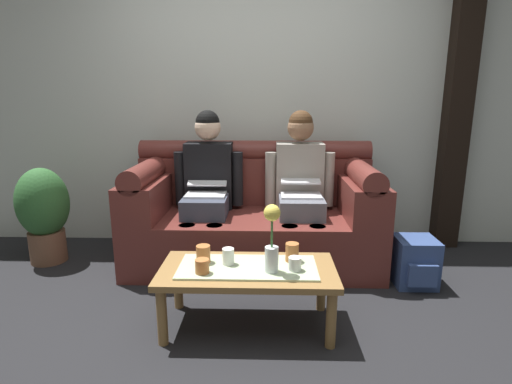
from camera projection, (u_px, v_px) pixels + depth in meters
ground_plane at (247, 342)px, 2.20m from camera, size 14.00×14.00×0.00m
back_wall_patterned at (256, 82)px, 3.52m from camera, size 6.00×0.12×2.90m
timber_pillar at (460, 81)px, 3.35m from camera, size 0.20×0.20×2.90m
couch at (254, 216)px, 3.25m from camera, size 1.95×0.88×0.96m
person_left at (207, 182)px, 3.19m from camera, size 0.56×0.67×1.22m
person_right at (300, 182)px, 3.17m from camera, size 0.56×0.67×1.22m
coffee_table at (248, 275)px, 2.29m from camera, size 1.01×0.49×0.38m
flower_vase at (272, 237)px, 2.16m from camera, size 0.09×0.09×0.38m
cup_near_left at (203, 254)px, 2.32m from camera, size 0.08×0.08×0.10m
cup_near_right at (202, 266)px, 2.18m from camera, size 0.08×0.08×0.08m
cup_far_center at (228, 256)px, 2.29m from camera, size 0.07×0.07×0.09m
cup_far_left at (292, 252)px, 2.34m from camera, size 0.08×0.08×0.11m
cup_far_right at (295, 264)px, 2.22m from camera, size 0.07×0.07×0.08m
backpack_right at (415, 262)px, 2.84m from camera, size 0.28×0.32×0.34m
potted_plant at (44, 211)px, 3.20m from camera, size 0.40×0.40×0.78m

